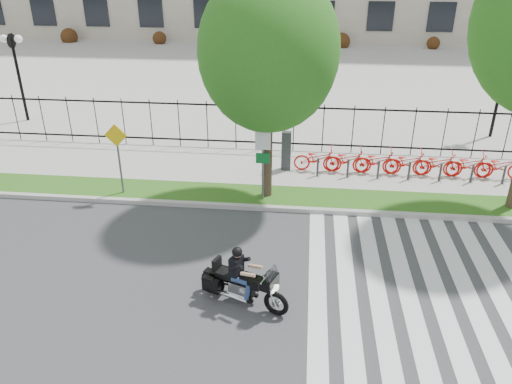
# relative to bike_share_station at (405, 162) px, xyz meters

# --- Properties ---
(ground) EXTENTS (120.00, 120.00, 0.00)m
(ground) POSITION_rel_bike_share_station_xyz_m (-5.43, -7.20, -0.63)
(ground) COLOR #3C3C3F
(ground) RESTS_ON ground
(curb) EXTENTS (60.00, 0.20, 0.15)m
(curb) POSITION_rel_bike_share_station_xyz_m (-5.43, -3.10, -0.55)
(curb) COLOR #AAA6A0
(curb) RESTS_ON ground
(grass_verge) EXTENTS (60.00, 1.50, 0.15)m
(grass_verge) POSITION_rel_bike_share_station_xyz_m (-5.43, -2.25, -0.55)
(grass_verge) COLOR #275415
(grass_verge) RESTS_ON ground
(sidewalk) EXTENTS (60.00, 3.50, 0.15)m
(sidewalk) POSITION_rel_bike_share_station_xyz_m (-5.43, 0.25, -0.55)
(sidewalk) COLOR #A6A39C
(sidewalk) RESTS_ON ground
(plaza) EXTENTS (80.00, 34.00, 0.10)m
(plaza) POSITION_rel_bike_share_station_xyz_m (-5.43, 17.80, -0.58)
(plaza) COLOR #A6A39C
(plaza) RESTS_ON ground
(crosswalk_stripes) EXTENTS (5.70, 8.00, 0.01)m
(crosswalk_stripes) POSITION_rel_bike_share_station_xyz_m (-0.60, -7.20, -0.62)
(crosswalk_stripes) COLOR silver
(crosswalk_stripes) RESTS_ON ground
(iron_fence) EXTENTS (30.00, 0.06, 2.00)m
(iron_fence) POSITION_rel_bike_share_station_xyz_m (-5.43, 2.00, 0.52)
(iron_fence) COLOR black
(iron_fence) RESTS_ON sidewalk
(lamp_post_left) EXTENTS (1.06, 0.70, 4.25)m
(lamp_post_left) POSITION_rel_bike_share_station_xyz_m (-17.43, 4.80, 2.58)
(lamp_post_left) COLOR black
(lamp_post_left) RESTS_ON ground
(lamp_post_right) EXTENTS (1.06, 0.70, 4.25)m
(lamp_post_right) POSITION_rel_bike_share_station_xyz_m (4.57, 4.80, 2.58)
(lamp_post_right) COLOR black
(lamp_post_right) RESTS_ON ground
(street_tree_1) EXTENTS (4.31, 4.31, 7.30)m
(street_tree_1) POSITION_rel_bike_share_station_xyz_m (-4.95, -2.25, 4.33)
(street_tree_1) COLOR #3E3022
(street_tree_1) RESTS_ON grass_verge
(bike_share_station) EXTENTS (8.87, 0.85, 1.50)m
(bike_share_station) POSITION_rel_bike_share_station_xyz_m (0.00, 0.00, 0.00)
(bike_share_station) COLOR #2D2D33
(bike_share_station) RESTS_ON sidewalk
(sign_pole_regulatory) EXTENTS (0.50, 0.09, 2.50)m
(sign_pole_regulatory) POSITION_rel_bike_share_station_xyz_m (-5.06, -2.62, 1.11)
(sign_pole_regulatory) COLOR #59595B
(sign_pole_regulatory) RESTS_ON grass_verge
(sign_pole_warning) EXTENTS (0.78, 0.09, 2.49)m
(sign_pole_warning) POSITION_rel_bike_share_station_xyz_m (-9.92, -2.62, 1.11)
(sign_pole_warning) COLOR #59595B
(sign_pole_warning) RESTS_ON grass_verge
(motorcycle_rider) EXTENTS (2.28, 1.24, 1.86)m
(motorcycle_rider) POSITION_rel_bike_share_station_xyz_m (-5.04, -7.90, -0.01)
(motorcycle_rider) COLOR black
(motorcycle_rider) RESTS_ON ground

